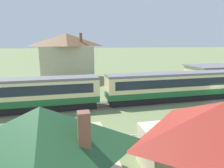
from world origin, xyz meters
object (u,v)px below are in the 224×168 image
cottage_red_roof_3 (221,142)px  station_building (213,74)px  station_house_brown_roof (67,56)px  cottage_dark_green_roof (43,153)px  passenger_train (104,89)px

cottage_red_roof_3 → station_building: bearing=50.5°
station_building → cottage_red_roof_3: cottage_red_roof_3 is taller
station_house_brown_roof → cottage_dark_green_roof: size_ratio=1.53×
cottage_dark_green_roof → cottage_red_roof_3: cottage_dark_green_roof is taller
station_building → cottage_dark_green_roof: 39.48m
passenger_train → cottage_red_roof_3: cottage_red_roof_3 is taller
passenger_train → station_house_brown_roof: station_house_brown_roof is taller
station_house_brown_roof → station_building: bearing=-22.3°
passenger_train → station_building: 26.34m
station_building → station_house_brown_roof: size_ratio=0.84×
station_building → cottage_dark_green_roof: bearing=-141.5°
station_house_brown_roof → cottage_red_roof_3: size_ratio=1.43×
cottage_dark_green_roof → passenger_train: bearing=67.6°
passenger_train → cottage_red_roof_3: 16.66m
passenger_train → station_building: bearing=20.8°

